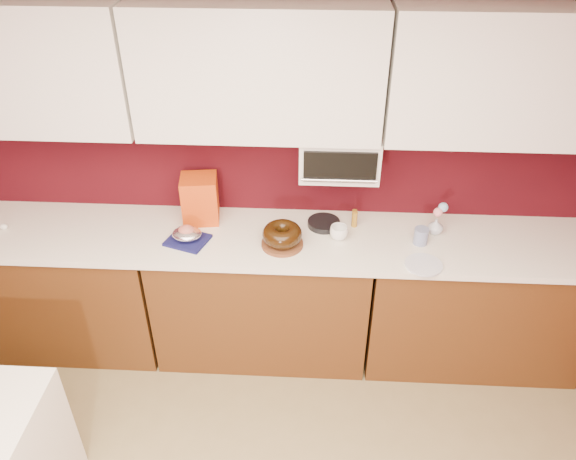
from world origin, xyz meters
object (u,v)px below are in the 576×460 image
at_px(coffee_mug, 339,231).
at_px(blue_jar, 421,236).
at_px(pandoro_box, 200,199).
at_px(toaster_oven, 339,154).
at_px(foil_ham_nest, 187,234).
at_px(flower_vase, 436,225).
at_px(bundt_cake, 282,234).

height_order(coffee_mug, blue_jar, coffee_mug).
bearing_deg(pandoro_box, blue_jar, -15.76).
bearing_deg(coffee_mug, toaster_oven, 95.66).
relative_size(foil_ham_nest, flower_vase, 1.56).
distance_m(pandoro_box, flower_vase, 1.43).
xyz_separation_m(toaster_oven, flower_vase, (0.59, -0.07, -0.42)).
bearing_deg(pandoro_box, coffee_mug, -18.82).
bearing_deg(flower_vase, pandoro_box, 176.99).
bearing_deg(blue_jar, toaster_oven, 159.57).
bearing_deg(toaster_oven, bundt_cake, -141.30).
xyz_separation_m(pandoro_box, blue_jar, (1.32, -0.19, -0.10)).
xyz_separation_m(toaster_oven, coffee_mug, (0.02, -0.16, -0.42)).
bearing_deg(blue_jar, flower_vase, 47.43).
relative_size(bundt_cake, coffee_mug, 2.23).
xyz_separation_m(bundt_cake, foil_ham_nest, (-0.56, 0.01, -0.03)).
height_order(foil_ham_nest, flower_vase, flower_vase).
relative_size(toaster_oven, flower_vase, 4.07).
height_order(foil_ham_nest, pandoro_box, pandoro_box).
relative_size(toaster_oven, pandoro_box, 1.53).
xyz_separation_m(pandoro_box, flower_vase, (1.43, -0.07, -0.09)).
xyz_separation_m(bundt_cake, blue_jar, (0.81, 0.07, -0.03)).
relative_size(pandoro_box, flower_vase, 2.65).
height_order(coffee_mug, flower_vase, flower_vase).
distance_m(pandoro_box, blue_jar, 1.34).
distance_m(bundt_cake, coffee_mug, 0.34).
bearing_deg(blue_jar, foil_ham_nest, -177.55).
bearing_deg(foil_ham_nest, blue_jar, 2.45).
distance_m(toaster_oven, flower_vase, 0.73).
bearing_deg(flower_vase, toaster_oven, 173.11).
bearing_deg(pandoro_box, foil_ham_nest, -107.21).
relative_size(toaster_oven, foil_ham_nest, 2.60).
relative_size(toaster_oven, blue_jar, 4.51).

